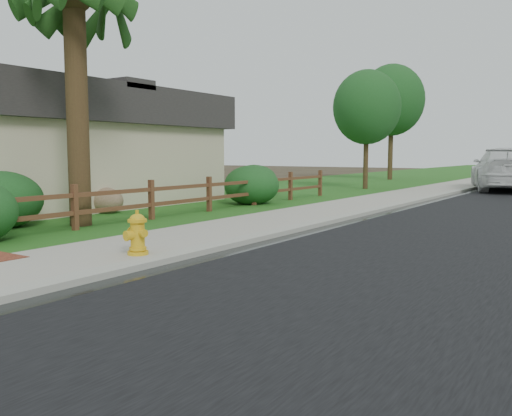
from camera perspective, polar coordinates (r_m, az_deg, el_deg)
The scene contains 15 objects.
ground at distance 8.40m, azimuth -18.53°, elevation -6.82°, with size 120.00×120.00×0.00m, color #34291C.
curb at distance 40.47m, azimuth 25.20°, elevation 2.79°, with size 0.40×90.00×0.12m, color gray.
sidewalk at distance 40.69m, azimuth 23.39°, elevation 2.86°, with size 2.20×90.00×0.10m, color #A09B8B.
grass_strip at distance 41.08m, azimuth 20.78°, elevation 2.96°, with size 1.60×90.00×0.06m, color #1A5117.
lawn_near at distance 42.56m, azimuth 13.94°, elevation 3.24°, with size 9.00×90.00×0.04m, color #1A5117.
ranch_fence at distance 15.27m, azimuth -7.78°, elevation 1.33°, with size 0.12×16.92×1.10m.
house at distance 21.23m, azimuth -21.90°, elevation 6.15°, with size 10.60×9.60×4.05m.
fire_hydrant at distance 9.26m, azimuth -12.39°, elevation -2.71°, with size 0.50×0.40×0.75m.
white_suv at distance 28.51m, azimuth 24.81°, elevation 3.72°, with size 2.82×6.94×2.01m, color white.
boulder at distance 16.54m, azimuth -15.54°, elevation 0.73°, with size 1.18×0.88×0.79m, color brown.
shrub_b at distance 14.12m, azimuth -25.36°, elevation 0.76°, with size 1.97×1.97×1.38m, color #194719.
shrub_c at distance 18.65m, azimuth -0.48°, elevation 2.40°, with size 1.91×1.91×1.38m, color #194719.
shrub_d at distance 22.93m, azimuth -0.18°, elevation 2.95°, with size 1.92×1.92×1.31m, color #194719.
tree_near_left at distance 27.38m, azimuth 11.59°, elevation 10.34°, with size 3.29×3.29×5.84m.
tree_mid_left at distance 37.37m, azimuth 14.09°, elevation 10.94°, with size 4.26×4.26×7.61m.
Camera 1 is at (6.53, -4.97, 1.79)m, focal length 38.00 mm.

